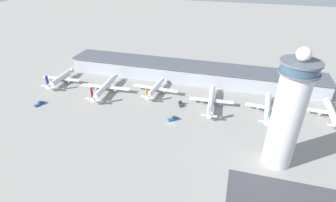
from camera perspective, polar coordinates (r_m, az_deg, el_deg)
ground_plane at (r=176.61m, az=0.57°, el=-4.84°), size 1000.00×1000.00×0.00m
terminal_building at (r=232.99m, az=5.12°, el=6.20°), size 220.53×25.00×14.87m
control_tower at (r=141.96m, az=24.61°, el=-2.61°), size 18.27×18.27×64.90m
airplane_gate_alpha at (r=247.45m, az=-22.31°, el=4.60°), size 35.71×36.39×13.90m
airplane_gate_bravo at (r=219.33m, az=-13.55°, el=3.03°), size 41.49×45.73×13.73m
airplane_gate_charlie at (r=211.90m, az=-2.83°, el=2.82°), size 38.37×35.12×12.11m
airplane_gate_delta at (r=196.85m, az=9.37°, el=0.14°), size 33.03×45.57×12.44m
airplane_gate_echo at (r=198.16m, az=20.88°, el=-1.34°), size 31.04×42.46×12.23m
airplane_gate_foxtrot at (r=211.64m, az=32.08°, el=-2.16°), size 33.64×37.01×13.77m
service_truck_catering at (r=179.12m, az=1.17°, el=-3.95°), size 7.45×6.62×2.55m
service_truck_fuel at (r=219.03m, az=-26.15°, el=-0.55°), size 4.57×8.48×2.43m
service_truck_baggage at (r=196.07m, az=2.75°, el=-0.65°), size 4.98×6.80×3.17m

